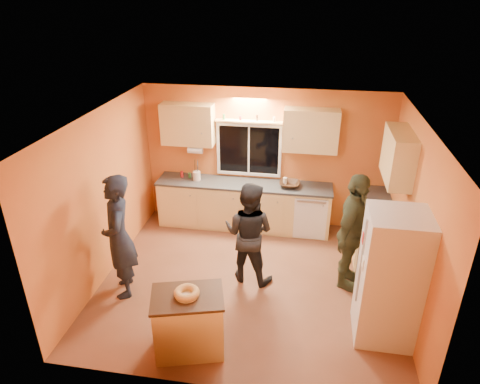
% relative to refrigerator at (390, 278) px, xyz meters
% --- Properties ---
extents(ground, '(4.50, 4.50, 0.00)m').
position_rel_refrigerator_xyz_m(ground, '(-1.89, 0.80, -0.90)').
color(ground, brown).
rests_on(ground, ground).
extents(room_shell, '(4.54, 4.04, 2.61)m').
position_rel_refrigerator_xyz_m(room_shell, '(-1.77, 1.21, 0.72)').
color(room_shell, orange).
rests_on(room_shell, ground).
extents(back_counter, '(4.23, 0.62, 0.90)m').
position_rel_refrigerator_xyz_m(back_counter, '(-1.88, 2.50, -0.45)').
color(back_counter, '#E3BD77').
rests_on(back_counter, ground).
extents(right_counter, '(0.62, 1.84, 0.90)m').
position_rel_refrigerator_xyz_m(right_counter, '(0.06, 1.30, -0.45)').
color(right_counter, '#E3BD77').
rests_on(right_counter, ground).
extents(refrigerator, '(0.72, 0.70, 1.80)m').
position_rel_refrigerator_xyz_m(refrigerator, '(0.00, 0.00, 0.00)').
color(refrigerator, silver).
rests_on(refrigerator, ground).
extents(island, '(0.99, 0.80, 0.84)m').
position_rel_refrigerator_xyz_m(island, '(-2.42, -0.67, -0.47)').
color(island, '#E3BD77').
rests_on(island, ground).
extents(bundt_pastry, '(0.31, 0.31, 0.09)m').
position_rel_refrigerator_xyz_m(bundt_pastry, '(-2.42, -0.67, -0.02)').
color(bundt_pastry, tan).
rests_on(bundt_pastry, island).
extents(person_left, '(0.69, 0.81, 1.89)m').
position_rel_refrigerator_xyz_m(person_left, '(-3.69, 0.28, 0.05)').
color(person_left, black).
rests_on(person_left, ground).
extents(person_center, '(0.91, 0.78, 1.64)m').
position_rel_refrigerator_xyz_m(person_center, '(-1.91, 0.91, -0.08)').
color(person_center, black).
rests_on(person_center, ground).
extents(person_right, '(0.80, 1.17, 1.84)m').
position_rel_refrigerator_xyz_m(person_right, '(-0.39, 1.00, 0.02)').
color(person_right, '#343622').
rests_on(person_right, ground).
extents(mixing_bowl, '(0.40, 0.40, 0.09)m').
position_rel_refrigerator_xyz_m(mixing_bowl, '(-1.40, 2.49, 0.05)').
color(mixing_bowl, black).
rests_on(mixing_bowl, back_counter).
extents(utensil_crock, '(0.14, 0.14, 0.17)m').
position_rel_refrigerator_xyz_m(utensil_crock, '(-3.13, 2.50, 0.09)').
color(utensil_crock, beige).
rests_on(utensil_crock, back_counter).
extents(potted_plant, '(0.31, 0.29, 0.27)m').
position_rel_refrigerator_xyz_m(potted_plant, '(0.04, 0.50, 0.14)').
color(potted_plant, gray).
rests_on(potted_plant, right_counter).
extents(red_box, '(0.19, 0.16, 0.07)m').
position_rel_refrigerator_xyz_m(red_box, '(0.05, 1.57, 0.04)').
color(red_box, '#B11B1B').
rests_on(red_box, right_counter).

